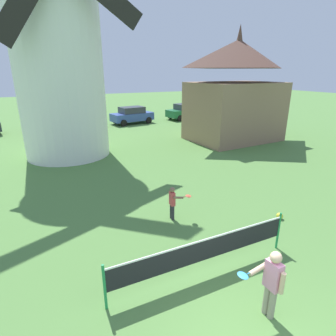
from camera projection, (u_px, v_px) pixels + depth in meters
name	position (u px, v px, depth m)	size (l,w,h in m)	color
windmill	(55.00, 33.00, 14.38)	(7.65, 5.37, 13.23)	white
tennis_net	(205.00, 250.00, 6.61)	(4.89, 0.06, 1.10)	#238E4C
player_near	(272.00, 281.00, 5.39)	(0.82, 0.56, 1.51)	#9E937F
player_far	(173.00, 201.00, 9.16)	(0.69, 0.53, 1.15)	#333338
stray_ball	(280.00, 216.00, 9.33)	(0.22, 0.22, 0.22)	yellow
parked_car_red	(63.00, 121.00, 22.93)	(4.02, 1.96, 1.56)	red
parked_car_blue	(132.00, 115.00, 26.15)	(4.09, 2.35, 1.56)	#334C99
parked_car_green	(187.00, 111.00, 28.71)	(4.37, 2.29, 1.56)	#1E6638
chapel	(235.00, 93.00, 19.22)	(6.58, 5.00, 7.60)	#937056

